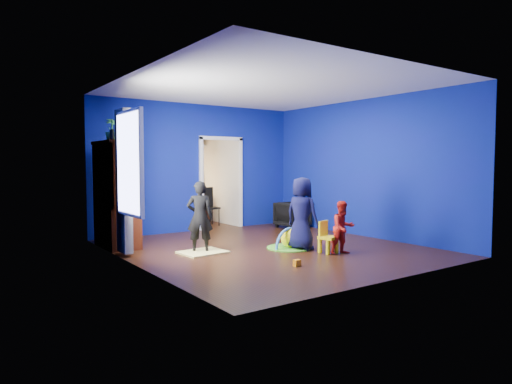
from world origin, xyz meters
TOP-DOWN VIEW (x-y plane):
  - floor at (0.00, 0.00)m, footprint 5.00×5.50m
  - ceiling at (0.00, 0.00)m, footprint 5.00×5.50m
  - wall_back at (0.00, 2.75)m, footprint 5.00×0.02m
  - wall_front at (0.00, -2.75)m, footprint 5.00×0.02m
  - wall_left at (-2.50, 0.00)m, footprint 0.02×5.50m
  - wall_right at (2.50, 0.00)m, footprint 0.02×5.50m
  - alcove at (0.60, 3.62)m, footprint 1.00×1.75m
  - armchair at (2.06, 1.83)m, footprint 0.73×0.71m
  - child_black at (-1.21, 0.41)m, footprint 0.54×0.49m
  - child_navy at (0.40, -0.43)m, footprint 0.58×0.73m
  - toddler_red at (0.72, -1.13)m, footprint 0.50×0.42m
  - vase at (-2.22, 1.45)m, footprint 0.25×0.25m
  - potted_plant at (-2.22, 1.97)m, footprint 0.26×0.26m
  - tv_armoire at (-2.22, 1.75)m, footprint 0.58×1.14m
  - crt_tv at (-2.18, 1.75)m, footprint 0.46×0.70m
  - yellow_blanket at (-1.21, 0.31)m, footprint 0.80×0.67m
  - hopper_ball at (0.35, -0.18)m, footprint 0.37×0.37m
  - kid_chair at (0.57, -0.93)m, footprint 0.35×0.35m
  - play_mat at (0.30, -0.21)m, footprint 0.83×0.83m
  - toy_arch at (0.30, -0.21)m, footprint 0.74×0.17m
  - window_left at (-2.48, 0.35)m, footprint 0.03×0.95m
  - curtain at (-2.37, 0.90)m, footprint 0.14×0.42m
  - doorway at (0.60, 2.75)m, footprint 1.16×0.10m
  - study_desk at (0.60, 4.26)m, footprint 0.88×0.44m
  - desk_monitor at (0.60, 4.38)m, footprint 0.40×0.05m
  - desk_lamp at (0.32, 4.32)m, footprint 0.14×0.14m
  - folding_chair at (0.60, 3.30)m, footprint 0.40×0.40m
  - book_shelf at (0.60, 4.37)m, footprint 0.88×0.24m
  - toy_0 at (1.41, -0.17)m, footprint 0.10×0.08m
  - toy_1 at (-0.53, -1.40)m, footprint 0.10×0.08m
  - toy_2 at (0.62, 0.17)m, footprint 0.11×0.11m
  - toy_3 at (1.52, 0.12)m, footprint 0.10×0.08m

SIDE VIEW (x-z plane):
  - floor at x=0.00m, z-range -0.01..0.01m
  - play_mat at x=0.30m, z-range 0.00..0.02m
  - yellow_blanket at x=-1.21m, z-range 0.00..0.03m
  - toy_arch at x=0.30m, z-range -0.35..0.39m
  - toy_0 at x=1.41m, z-range 0.00..0.10m
  - toy_1 at x=-0.53m, z-range 0.00..0.10m
  - toy_3 at x=1.52m, z-range 0.00..0.10m
  - toy_2 at x=0.62m, z-range 0.00..0.11m
  - hopper_ball at x=0.35m, z-range 0.00..0.37m
  - kid_chair at x=0.57m, z-range 0.00..0.50m
  - armchair at x=2.06m, z-range 0.00..0.62m
  - study_desk at x=0.60m, z-range 0.00..0.75m
  - toddler_red at x=0.72m, z-range 0.00..0.91m
  - folding_chair at x=0.60m, z-range 0.00..0.92m
  - child_black at x=-1.21m, z-range 0.00..1.24m
  - child_navy at x=0.40m, z-range 0.00..1.30m
  - desk_lamp at x=0.32m, z-range 0.86..1.00m
  - desk_monitor at x=0.60m, z-range 0.79..1.11m
  - tv_armoire at x=-2.22m, z-range 0.00..1.96m
  - crt_tv at x=-2.18m, z-range 0.75..1.29m
  - doorway at x=0.60m, z-range 0.00..2.10m
  - alcove at x=0.60m, z-range 0.00..2.50m
  - curtain at x=-2.37m, z-range 0.05..2.45m
  - wall_back at x=0.00m, z-range 0.00..2.90m
  - wall_front at x=0.00m, z-range 0.00..2.90m
  - wall_left at x=-2.50m, z-range 0.00..2.90m
  - wall_right at x=2.50m, z-range 0.00..2.90m
  - window_left at x=-2.48m, z-range 0.77..2.33m
  - book_shelf at x=0.60m, z-range 2.00..2.04m
  - vase at x=-2.22m, z-range 1.96..2.20m
  - potted_plant at x=-2.22m, z-range 1.96..2.39m
  - ceiling at x=0.00m, z-range 2.90..2.90m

